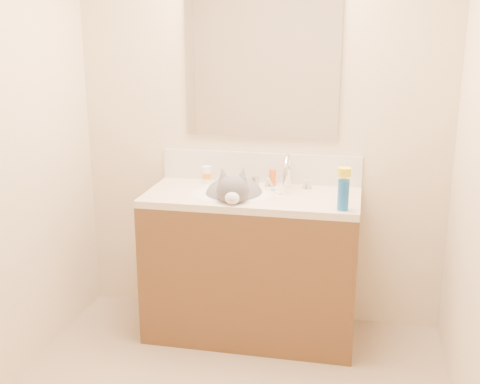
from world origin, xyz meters
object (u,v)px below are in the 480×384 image
at_px(vanity_cabinet, 252,268).
at_px(faucet, 288,175).
at_px(basin, 230,206).
at_px(spray_can, 343,195).
at_px(cat, 234,197).
at_px(silver_jar, 255,181).
at_px(pill_bottle, 207,175).
at_px(amber_bottle, 273,178).

distance_m(vanity_cabinet, faucet, 0.58).
xyz_separation_m(basin, spray_can, (0.63, -0.17, 0.15)).
xyz_separation_m(vanity_cabinet, cat, (-0.10, -0.03, 0.43)).
bearing_deg(cat, silver_jar, 59.57).
height_order(pill_bottle, spray_can, spray_can).
bearing_deg(pill_bottle, vanity_cabinet, -30.15).
bearing_deg(pill_bottle, spray_can, -25.15).
relative_size(basin, amber_bottle, 4.59).
xyz_separation_m(vanity_cabinet, silver_jar, (-0.02, 0.19, 0.48)).
relative_size(vanity_cabinet, basin, 2.67).
height_order(basin, amber_bottle, amber_bottle).
distance_m(basin, pill_bottle, 0.31).
xyz_separation_m(cat, spray_can, (0.61, -0.18, 0.10)).
relative_size(faucet, silver_jar, 5.24).
height_order(cat, silver_jar, cat).
height_order(faucet, amber_bottle, faucet).
bearing_deg(pill_bottle, basin, -47.73).
distance_m(faucet, silver_jar, 0.21).
xyz_separation_m(silver_jar, spray_can, (0.53, -0.39, 0.05)).
distance_m(vanity_cabinet, silver_jar, 0.51).
relative_size(faucet, pill_bottle, 2.78).
bearing_deg(faucet, amber_bottle, 148.37).
relative_size(faucet, spray_can, 1.75).
relative_size(vanity_cabinet, cat, 2.44).
bearing_deg(basin, vanity_cabinet, 14.04).
bearing_deg(amber_bottle, silver_jar, -174.98).
relative_size(basin, cat, 0.92).
distance_m(basin, silver_jar, 0.26).
bearing_deg(vanity_cabinet, spray_can, -21.86).
bearing_deg(basin, silver_jar, 64.87).
bearing_deg(faucet, silver_jar, 165.92).
distance_m(vanity_cabinet, amber_bottle, 0.54).
distance_m(cat, spray_can, 0.64).
relative_size(cat, silver_jar, 9.20).
bearing_deg(spray_can, pill_bottle, 154.85).
height_order(basin, faucet, faucet).
distance_m(cat, pill_bottle, 0.31).
relative_size(pill_bottle, silver_jar, 1.89).
bearing_deg(faucet, basin, -150.88).
xyz_separation_m(faucet, amber_bottle, (-0.10, 0.06, -0.04)).
bearing_deg(pill_bottle, amber_bottle, 2.10).
height_order(pill_bottle, amber_bottle, pill_bottle).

